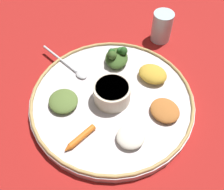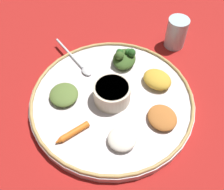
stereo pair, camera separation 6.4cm
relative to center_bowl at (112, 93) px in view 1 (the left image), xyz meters
The scene contains 12 objects.
ground_plane 0.05m from the center_bowl, ahead, with size 2.40×2.40×0.00m, color maroon.
platter 0.04m from the center_bowl, ahead, with size 0.41×0.41×0.02m, color silver.
platter_rim 0.02m from the center_bowl, ahead, with size 0.40×0.40×0.01m, color tan.
center_bowl is the anchor object (origin of this frame).
spoon 0.15m from the center_bowl, 88.71° to the left, with size 0.02×0.18×0.01m.
greens_pile 0.13m from the center_bowl, 37.32° to the left, with size 0.10×0.09×0.05m.
carrot_near_spoon 0.13m from the center_bowl, 169.07° to the right, with size 0.09×0.02×0.01m.
mound_chickpea 0.13m from the center_bowl, 65.58° to the right, with size 0.07×0.07×0.02m, color #B2662D.
mound_lentil_yellow 0.13m from the center_bowl, 14.15° to the right, with size 0.07×0.06×0.03m, color gold.
mound_collards 0.12m from the center_bowl, 140.14° to the left, with size 0.07×0.07×0.02m, color #567033.
mound_rice_white 0.12m from the center_bowl, 117.00° to the right, with size 0.06×0.06×0.02m, color silver.
drinking_glass 0.29m from the center_bowl, 11.96° to the left, with size 0.06×0.06×0.09m.
Camera 1 is at (-0.28, -0.26, 0.55)m, focal length 42.37 mm.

